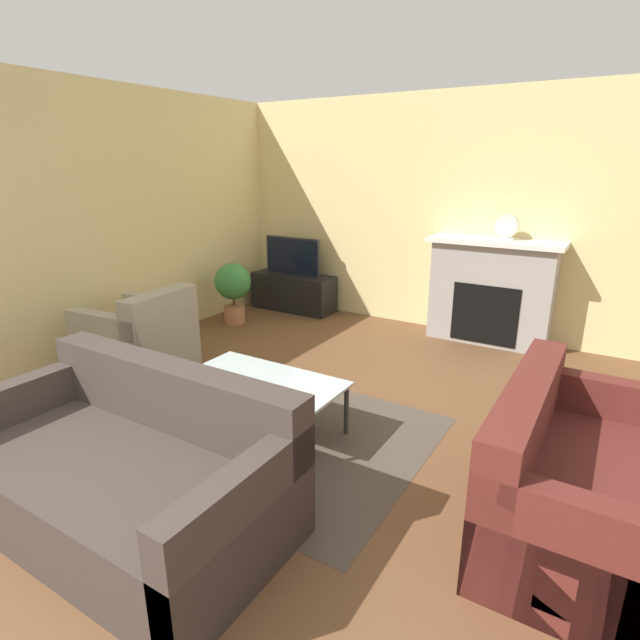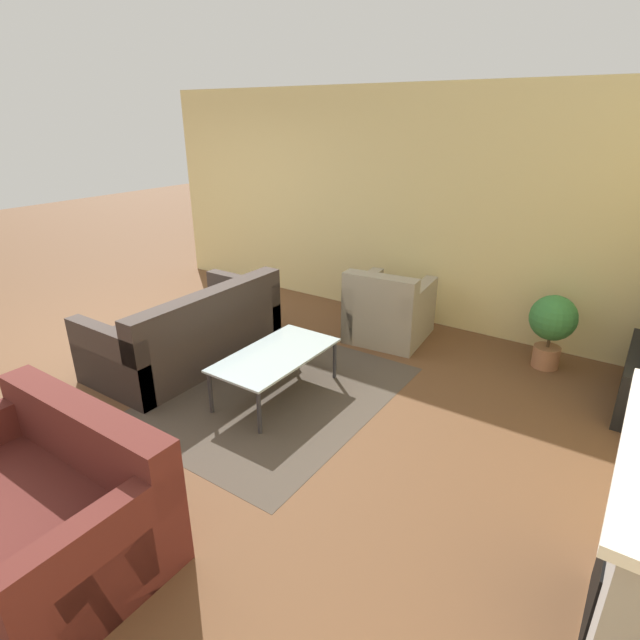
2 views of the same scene
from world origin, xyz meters
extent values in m
cube|color=beige|center=(0.00, 5.23, 1.35)|extent=(8.15, 0.06, 2.70)
cube|color=beige|center=(-2.60, 2.60, 1.35)|extent=(0.06, 8.20, 2.70)
cube|color=#4C4238|center=(-0.18, 2.12, 0.00)|extent=(2.39, 1.82, 0.00)
cube|color=#9E9993|center=(0.75, 5.00, 0.58)|extent=(1.28, 0.40, 1.15)
cube|color=black|center=(0.75, 4.80, 0.36)|extent=(0.70, 0.01, 0.65)
cube|color=white|center=(0.75, 4.97, 1.13)|extent=(1.40, 0.46, 0.05)
cube|color=black|center=(-1.83, 4.92, 0.25)|extent=(1.15, 0.41, 0.49)
cube|color=#232328|center=(-1.83, 4.92, 0.74)|extent=(0.83, 0.05, 0.50)
cube|color=black|center=(-1.83, 4.89, 0.74)|extent=(0.79, 0.01, 0.46)
cube|color=#3D332D|center=(-0.22, 0.90, 0.21)|extent=(1.90, 1.00, 0.42)
cube|color=#3D332D|center=(-0.22, 1.29, 0.62)|extent=(1.90, 0.20, 0.40)
cube|color=#3D332D|center=(-1.10, 0.90, 0.33)|extent=(0.14, 1.00, 0.66)
cube|color=#3D332D|center=(0.66, 0.90, 0.33)|extent=(0.14, 1.00, 0.66)
cube|color=#5B231E|center=(1.99, 2.12, 0.21)|extent=(0.94, 1.50, 0.42)
cube|color=#5B231E|center=(1.62, 2.12, 0.62)|extent=(0.20, 1.50, 0.40)
cube|color=#5B231E|center=(1.99, 1.45, 0.33)|extent=(0.94, 0.14, 0.66)
cube|color=#5B231E|center=(1.99, 2.80, 0.33)|extent=(0.94, 0.14, 0.66)
cube|color=#9E937F|center=(-1.90, 2.38, 0.21)|extent=(0.93, 0.88, 0.42)
cube|color=#9E937F|center=(-1.58, 2.41, 0.62)|extent=(0.28, 0.82, 0.40)
cube|color=#9E937F|center=(-1.94, 2.71, 0.33)|extent=(0.87, 0.22, 0.66)
cube|color=#9E937F|center=(-1.87, 2.05, 0.33)|extent=(0.87, 0.22, 0.66)
cylinder|color=#333338|center=(-0.73, 1.85, 0.20)|extent=(0.04, 0.04, 0.39)
cylinder|color=#333338|center=(0.38, 1.85, 0.20)|extent=(0.04, 0.04, 0.39)
cylinder|color=#333338|center=(-0.73, 2.39, 0.20)|extent=(0.04, 0.04, 0.39)
cylinder|color=#333338|center=(0.38, 2.39, 0.20)|extent=(0.04, 0.04, 0.39)
cube|color=silver|center=(-0.18, 2.12, 0.40)|extent=(1.19, 0.62, 0.02)
cylinder|color=#AD704C|center=(-2.13, 4.03, 0.11)|extent=(0.26, 0.26, 0.22)
cylinder|color=#4C3823|center=(-2.13, 4.03, 0.29)|extent=(0.03, 0.03, 0.13)
sphere|color=#387F3D|center=(-2.13, 4.03, 0.53)|extent=(0.45, 0.45, 0.45)
cube|color=beige|center=(0.85, 5.00, 1.17)|extent=(0.17, 0.07, 0.03)
cylinder|color=beige|center=(0.85, 5.00, 1.30)|extent=(0.24, 0.07, 0.24)
cylinder|color=white|center=(0.85, 4.96, 1.30)|extent=(0.20, 0.00, 0.20)
camera|label=1|loc=(1.94, -0.52, 1.93)|focal=28.00mm
camera|label=2|loc=(2.89, 4.68, 2.38)|focal=28.00mm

